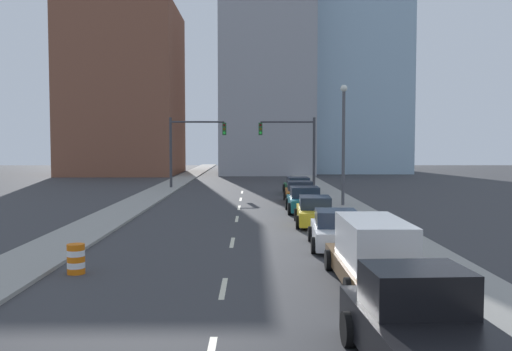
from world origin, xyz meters
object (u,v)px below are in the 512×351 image
Objects in this scene: pickup_truck_black at (428,334)px; sedan_white at (336,231)px; sedan_teal at (305,201)px; sedan_green at (298,186)px; sedan_yellow at (315,212)px; traffic_barrel at (76,259)px; sedan_orange at (300,193)px; box_truck_brown at (373,254)px; traffic_signal_left at (187,142)px; traffic_signal_right at (298,142)px; street_lamp at (343,136)px.

sedan_white is (0.20, 12.43, -0.08)m from pickup_truck_black.
sedan_teal is 0.91× the size of sedan_green.
pickup_truck_black is 35.38m from sedan_green.
sedan_white is at bearing -85.75° from sedan_yellow.
traffic_barrel is 0.22× the size of sedan_orange.
sedan_green is at bearing 90.99° from sedan_yellow.
sedan_yellow is 1.10× the size of sedan_teal.
sedan_white is 1.04× the size of sedan_teal.
box_truck_brown is 23.03m from sedan_orange.
sedan_yellow is at bearing -68.19° from traffic_signal_left.
traffic_signal_right is 34.65m from traffic_barrel.
traffic_signal_left is 1.37× the size of sedan_green.
sedan_teal is 5.57m from sedan_orange.
sedan_green is (-2.16, 8.92, -3.92)m from street_lamp.
box_truck_brown is 17.47m from sedan_teal.
traffic_barrel is at bearing -89.63° from traffic_signal_left.
traffic_barrel is at bearing -121.70° from street_lamp.
box_truck_brown is at bearing -10.09° from traffic_barrel.
sedan_green is at bearing 71.33° from traffic_barrel.
sedan_yellow is 10.77m from sedan_orange.
sedan_orange is at bearing 86.70° from pickup_truck_black.
sedan_teal is at bearing -90.58° from sedan_orange.
sedan_yellow is at bearing 50.55° from traffic_barrel.
sedan_orange is (-0.16, 23.02, -0.27)m from box_truck_brown.
sedan_teal reaches higher than traffic_barrel.
street_lamp is 1.77× the size of sedan_orange.
street_lamp is 9.98m from sedan_green.
box_truck_brown is (0.35, 6.33, 0.18)m from pickup_truck_black.
sedan_yellow is at bearing 94.72° from sedan_white.
sedan_teal is (-2.72, -2.67, -3.86)m from street_lamp.
sedan_yellow is 1.06× the size of sedan_orange.
pickup_truck_black is at bearing -93.91° from sedan_green.
traffic_signal_left reaches higher than box_truck_brown.
sedan_green is (0.56, 11.59, -0.06)m from sedan_teal.
sedan_orange is at bearing -51.95° from traffic_signal_left.
traffic_signal_left is 1.15× the size of pickup_truck_black.
traffic_signal_right is 14.66m from street_lamp.
traffic_barrel is 0.22× the size of sedan_white.
street_lamp is (11.65, -14.55, 0.38)m from traffic_signal_left.
traffic_signal_left is at bearing 146.28° from sedan_green.
sedan_orange is at bearing 88.27° from sedan_teal.
sedan_orange is at bearing -93.83° from traffic_signal_right.
sedan_white is 16.93m from sedan_orange.
sedan_teal is at bearing -62.59° from traffic_signal_left.
box_truck_brown is 1.39× the size of sedan_white.
sedan_yellow is 1.00× the size of sedan_green.
box_truck_brown is 1.31× the size of sedan_yellow.
pickup_truck_black reaches higher than sedan_green.
traffic_barrel is 9.98m from sedan_white.
sedan_teal is (-0.04, 5.20, 0.03)m from sedan_yellow.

